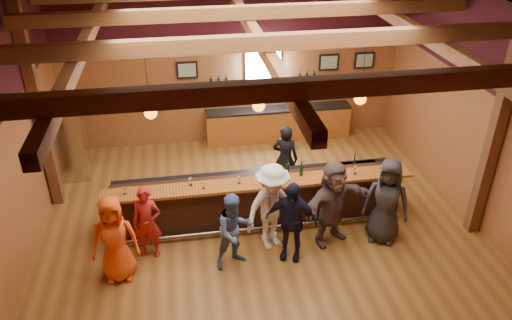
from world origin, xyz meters
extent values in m
plane|color=brown|center=(0.00, 0.00, 0.00)|extent=(9.00, 9.00, 0.00)
cube|color=brown|center=(0.00, 4.00, 2.25)|extent=(9.00, 0.04, 4.50)
cube|color=brown|center=(0.00, -4.00, 2.25)|extent=(9.00, 0.04, 4.50)
cube|color=brown|center=(-4.50, 0.00, 2.25)|extent=(0.04, 8.00, 4.50)
cube|color=brown|center=(4.50, 0.00, 2.25)|extent=(0.04, 8.00, 4.50)
cube|color=brown|center=(0.00, 0.00, 4.50)|extent=(9.00, 8.00, 0.04)
cube|color=#360E14|center=(0.00, 3.98, 3.65)|extent=(9.00, 0.01, 1.70)
cube|color=#360E14|center=(4.48, 0.00, 3.65)|extent=(0.01, 8.00, 1.70)
cube|color=#512F17|center=(-4.35, 1.50, 2.25)|extent=(0.22, 0.22, 4.50)
cube|color=#512F17|center=(4.35, -1.00, 2.25)|extent=(0.22, 0.22, 4.50)
cube|color=#512F17|center=(0.00, -3.00, 4.20)|extent=(8.80, 0.20, 0.25)
cube|color=#512F17|center=(0.00, -1.00, 4.20)|extent=(8.80, 0.20, 0.25)
cube|color=#512F17|center=(0.00, 1.00, 4.20)|extent=(8.80, 0.20, 0.25)
cube|color=#512F17|center=(-3.00, 0.00, 3.95)|extent=(0.18, 7.80, 0.22)
cube|color=#512F17|center=(0.00, 0.00, 3.95)|extent=(0.18, 7.80, 0.22)
cube|color=#512F17|center=(3.00, 0.00, 3.95)|extent=(0.18, 7.80, 0.22)
cube|color=black|center=(0.00, 0.00, 0.53)|extent=(6.00, 0.60, 1.05)
cube|color=brown|center=(0.00, -0.18, 1.08)|extent=(6.30, 0.50, 0.06)
cube|color=black|center=(0.00, 0.38, 0.93)|extent=(6.00, 0.48, 0.05)
cube|color=black|center=(0.00, 0.38, 0.45)|extent=(6.00, 0.48, 0.90)
cube|color=silver|center=(2.00, 0.38, 0.88)|extent=(0.45, 0.40, 0.14)
cube|color=silver|center=(2.50, 0.38, 0.88)|extent=(0.45, 0.40, 0.14)
cylinder|color=silver|center=(0.00, -0.42, 0.15)|extent=(6.00, 0.06, 0.06)
cube|color=brown|center=(1.20, 3.72, 0.45)|extent=(4.00, 0.50, 0.90)
cube|color=black|center=(1.20, 3.72, 0.93)|extent=(4.00, 0.52, 0.05)
cube|color=silver|center=(0.80, 3.95, 2.05)|extent=(0.95, 0.08, 0.95)
cube|color=white|center=(0.80, 3.90, 2.05)|extent=(0.78, 0.01, 0.78)
cube|color=black|center=(-1.20, 3.94, 2.10)|extent=(0.55, 0.04, 0.45)
cube|color=silver|center=(-1.20, 3.92, 2.10)|extent=(0.45, 0.01, 0.35)
cube|color=black|center=(2.60, 3.94, 2.10)|extent=(0.55, 0.04, 0.45)
cube|color=silver|center=(2.60, 3.92, 2.10)|extent=(0.45, 0.01, 0.35)
cube|color=black|center=(3.60, 3.94, 2.10)|extent=(0.55, 0.04, 0.45)
cube|color=silver|center=(3.60, 3.92, 2.10)|extent=(0.45, 0.01, 0.35)
cube|color=brown|center=(-0.40, 3.88, 1.55)|extent=(0.60, 0.18, 0.04)
cylinder|color=black|center=(-0.60, 3.88, 1.70)|extent=(0.07, 0.07, 0.26)
cylinder|color=black|center=(-0.40, 3.88, 1.70)|extent=(0.07, 0.07, 0.26)
cylinder|color=black|center=(-0.20, 3.88, 1.70)|extent=(0.07, 0.07, 0.26)
cube|color=brown|center=(2.00, 3.88, 1.55)|extent=(0.60, 0.18, 0.04)
cylinder|color=black|center=(1.80, 3.88, 1.70)|extent=(0.07, 0.07, 0.26)
cylinder|color=black|center=(2.00, 3.88, 1.70)|extent=(0.07, 0.07, 0.26)
cylinder|color=black|center=(2.20, 3.88, 1.70)|extent=(0.07, 0.07, 0.26)
cylinder|color=black|center=(-2.00, 0.00, 3.33)|extent=(0.01, 0.01, 1.25)
sphere|color=#FF650C|center=(-2.00, 0.00, 2.70)|extent=(0.24, 0.24, 0.24)
cylinder|color=black|center=(0.00, 0.00, 3.33)|extent=(0.01, 0.01, 1.25)
sphere|color=#FF650C|center=(0.00, 0.00, 2.70)|extent=(0.24, 0.24, 0.24)
cylinder|color=black|center=(2.00, 0.00, 3.33)|extent=(0.01, 0.01, 1.25)
sphere|color=#FF650C|center=(2.00, 0.00, 2.70)|extent=(0.24, 0.24, 0.24)
cube|color=silver|center=(-4.10, 2.60, 0.90)|extent=(0.70, 0.70, 1.80)
imported|color=#F05116|center=(-2.80, -1.23, 0.86)|extent=(0.85, 0.57, 1.72)
imported|color=maroon|center=(-2.25, -0.70, 0.76)|extent=(0.62, 0.47, 1.53)
imported|color=#516DA2|center=(-0.66, -1.22, 0.77)|extent=(0.90, 0.80, 1.54)
imported|color=white|center=(0.13, -0.81, 0.92)|extent=(1.36, 1.11, 1.84)
imported|color=black|center=(0.41, -1.20, 0.84)|extent=(1.06, 0.74, 1.68)
imported|color=#584646|center=(1.32, -0.86, 0.90)|extent=(1.75, 1.19, 1.81)
imported|color=#29292C|center=(2.38, -0.97, 0.91)|extent=(1.06, 0.93, 1.82)
imported|color=black|center=(0.83, 1.19, 0.82)|extent=(0.70, 0.60, 1.63)
cylinder|color=brown|center=(0.25, -0.11, 1.22)|extent=(0.20, 0.20, 0.22)
cylinder|color=black|center=(0.60, -0.02, 1.24)|extent=(0.08, 0.08, 0.27)
cylinder|color=black|center=(0.60, -0.02, 1.42)|extent=(0.03, 0.03, 0.09)
cylinder|color=black|center=(0.88, -0.07, 1.23)|extent=(0.07, 0.07, 0.25)
cylinder|color=black|center=(0.88, -0.07, 1.40)|extent=(0.02, 0.02, 0.09)
cylinder|color=silver|center=(-2.65, -0.18, 1.11)|extent=(0.07, 0.07, 0.01)
cylinder|color=silver|center=(-2.65, -0.18, 1.17)|extent=(0.01, 0.01, 0.10)
sphere|color=silver|center=(-2.65, -0.18, 1.24)|extent=(0.08, 0.08, 0.08)
cylinder|color=silver|center=(-2.19, -0.27, 1.11)|extent=(0.07, 0.07, 0.01)
cylinder|color=silver|center=(-2.19, -0.27, 1.17)|extent=(0.01, 0.01, 0.10)
sphere|color=silver|center=(-2.19, -0.27, 1.25)|extent=(0.08, 0.08, 0.08)
cylinder|color=silver|center=(-1.38, -0.08, 1.11)|extent=(0.07, 0.07, 0.01)
cylinder|color=silver|center=(-1.38, -0.08, 1.17)|extent=(0.01, 0.01, 0.10)
sphere|color=silver|center=(-1.38, -0.08, 1.25)|extent=(0.08, 0.08, 0.08)
cylinder|color=silver|center=(-1.14, -0.23, 1.11)|extent=(0.07, 0.07, 0.01)
cylinder|color=silver|center=(-1.14, -0.23, 1.16)|extent=(0.01, 0.01, 0.09)
sphere|color=silver|center=(-1.14, -0.23, 1.24)|extent=(0.07, 0.07, 0.07)
cylinder|color=silver|center=(-0.42, -0.15, 1.11)|extent=(0.07, 0.07, 0.01)
cylinder|color=silver|center=(-0.42, -0.15, 1.17)|extent=(0.01, 0.01, 0.10)
sphere|color=silver|center=(-0.42, -0.15, 1.25)|extent=(0.08, 0.08, 0.08)
cylinder|color=silver|center=(0.55, -0.18, 1.11)|extent=(0.07, 0.07, 0.01)
cylinder|color=silver|center=(0.55, -0.18, 1.17)|extent=(0.01, 0.01, 0.10)
sphere|color=silver|center=(0.55, -0.18, 1.25)|extent=(0.08, 0.08, 0.08)
cylinder|color=silver|center=(1.49, -0.19, 1.11)|extent=(0.07, 0.07, 0.01)
cylinder|color=silver|center=(1.49, -0.19, 1.17)|extent=(0.01, 0.01, 0.10)
sphere|color=silver|center=(1.49, -0.19, 1.25)|extent=(0.08, 0.08, 0.08)
cylinder|color=silver|center=(1.99, -0.19, 1.11)|extent=(0.07, 0.07, 0.01)
cylinder|color=silver|center=(1.99, -0.19, 1.17)|extent=(0.01, 0.01, 0.11)
sphere|color=silver|center=(1.99, -0.19, 1.26)|extent=(0.09, 0.09, 0.09)
camera|label=1|loc=(-1.48, -8.53, 6.44)|focal=35.00mm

